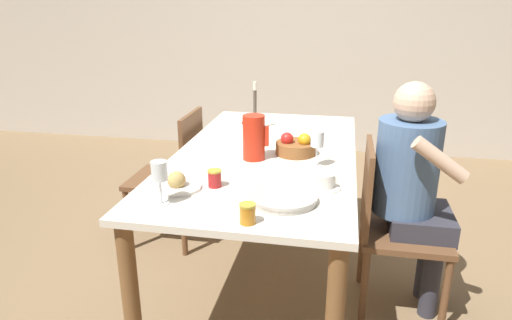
{
  "coord_description": "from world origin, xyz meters",
  "views": [
    {
      "loc": [
        0.38,
        -2.23,
        1.51
      ],
      "look_at": [
        0.0,
        -0.26,
        0.81
      ],
      "focal_mm": 32.0,
      "sensor_mm": 36.0,
      "label": 1
    }
  ],
  "objects_px": {
    "serving_tray": "(283,198)",
    "fruit_bowl": "(296,147)",
    "chair_person_side": "(391,224)",
    "jam_jar_amber": "(248,213)",
    "bread_plate": "(177,184)",
    "person_seated": "(413,181)",
    "red_pitcher": "(254,137)",
    "teacup_near_person": "(325,182)",
    "jam_jar_red": "(215,178)",
    "wine_glass_juice": "(159,174)",
    "wine_glass_water": "(317,141)",
    "candlestick_tall": "(255,111)",
    "chair_opposite": "(174,174)"
  },
  "relations": [
    {
      "from": "wine_glass_water",
      "to": "jam_jar_red",
      "type": "height_order",
      "value": "wine_glass_water"
    },
    {
      "from": "jam_jar_amber",
      "to": "candlestick_tall",
      "type": "distance_m",
      "value": 1.27
    },
    {
      "from": "jam_jar_amber",
      "to": "bread_plate",
      "type": "bearing_deg",
      "value": 144.55
    },
    {
      "from": "red_pitcher",
      "to": "serving_tray",
      "type": "height_order",
      "value": "red_pitcher"
    },
    {
      "from": "bread_plate",
      "to": "fruit_bowl",
      "type": "distance_m",
      "value": 0.71
    },
    {
      "from": "red_pitcher",
      "to": "bread_plate",
      "type": "xyz_separation_m",
      "value": [
        -0.24,
        -0.44,
        -0.09
      ]
    },
    {
      "from": "serving_tray",
      "to": "jam_jar_amber",
      "type": "xyz_separation_m",
      "value": [
        -0.1,
        -0.21,
        0.03
      ]
    },
    {
      "from": "jam_jar_red",
      "to": "chair_opposite",
      "type": "bearing_deg",
      "value": 121.67
    },
    {
      "from": "wine_glass_water",
      "to": "wine_glass_juice",
      "type": "xyz_separation_m",
      "value": [
        -0.56,
        -0.55,
        0.0
      ]
    },
    {
      "from": "chair_person_side",
      "to": "wine_glass_juice",
      "type": "distance_m",
      "value": 1.19
    },
    {
      "from": "bread_plate",
      "to": "serving_tray",
      "type": "bearing_deg",
      "value": -5.97
    },
    {
      "from": "candlestick_tall",
      "to": "bread_plate",
      "type": "bearing_deg",
      "value": -98.09
    },
    {
      "from": "person_seated",
      "to": "teacup_near_person",
      "type": "distance_m",
      "value": 0.54
    },
    {
      "from": "chair_person_side",
      "to": "jam_jar_red",
      "type": "bearing_deg",
      "value": -64.24
    },
    {
      "from": "person_seated",
      "to": "serving_tray",
      "type": "height_order",
      "value": "person_seated"
    },
    {
      "from": "person_seated",
      "to": "candlestick_tall",
      "type": "bearing_deg",
      "value": -121.12
    },
    {
      "from": "chair_person_side",
      "to": "jam_jar_amber",
      "type": "bearing_deg",
      "value": -40.06
    },
    {
      "from": "serving_tray",
      "to": "fruit_bowl",
      "type": "bearing_deg",
      "value": 91.77
    },
    {
      "from": "wine_glass_juice",
      "to": "jam_jar_amber",
      "type": "distance_m",
      "value": 0.38
    },
    {
      "from": "wine_glass_water",
      "to": "bread_plate",
      "type": "xyz_separation_m",
      "value": [
        -0.56,
        -0.38,
        -0.11
      ]
    },
    {
      "from": "jam_jar_amber",
      "to": "chair_person_side",
      "type": "bearing_deg",
      "value": 49.94
    },
    {
      "from": "chair_opposite",
      "to": "person_seated",
      "type": "distance_m",
      "value": 1.47
    },
    {
      "from": "wine_glass_juice",
      "to": "jam_jar_red",
      "type": "distance_m",
      "value": 0.28
    },
    {
      "from": "serving_tray",
      "to": "fruit_bowl",
      "type": "xyz_separation_m",
      "value": [
        -0.02,
        0.6,
        0.03
      ]
    },
    {
      "from": "serving_tray",
      "to": "red_pitcher",
      "type": "bearing_deg",
      "value": 113.98
    },
    {
      "from": "wine_glass_water",
      "to": "jam_jar_red",
      "type": "xyz_separation_m",
      "value": [
        -0.41,
        -0.33,
        -0.09
      ]
    },
    {
      "from": "chair_person_side",
      "to": "jam_jar_amber",
      "type": "height_order",
      "value": "chair_person_side"
    },
    {
      "from": "teacup_near_person",
      "to": "jam_jar_red",
      "type": "height_order",
      "value": "jam_jar_red"
    },
    {
      "from": "person_seated",
      "to": "fruit_bowl",
      "type": "xyz_separation_m",
      "value": [
        -0.58,
        0.09,
        0.11
      ]
    },
    {
      "from": "jam_jar_red",
      "to": "jam_jar_amber",
      "type": "bearing_deg",
      "value": -55.82
    },
    {
      "from": "teacup_near_person",
      "to": "jam_jar_amber",
      "type": "xyz_separation_m",
      "value": [
        -0.25,
        -0.38,
        0.01
      ]
    },
    {
      "from": "red_pitcher",
      "to": "candlestick_tall",
      "type": "distance_m",
      "value": 0.57
    },
    {
      "from": "wine_glass_juice",
      "to": "candlestick_tall",
      "type": "xyz_separation_m",
      "value": [
        0.14,
        1.16,
        -0.02
      ]
    },
    {
      "from": "red_pitcher",
      "to": "jam_jar_amber",
      "type": "height_order",
      "value": "red_pitcher"
    },
    {
      "from": "person_seated",
      "to": "wine_glass_juice",
      "type": "relative_size",
      "value": 6.6
    },
    {
      "from": "teacup_near_person",
      "to": "bread_plate",
      "type": "bearing_deg",
      "value": -168.86
    },
    {
      "from": "chair_opposite",
      "to": "jam_jar_red",
      "type": "xyz_separation_m",
      "value": [
        0.52,
        -0.84,
        0.34
      ]
    },
    {
      "from": "teacup_near_person",
      "to": "jam_jar_amber",
      "type": "distance_m",
      "value": 0.45
    },
    {
      "from": "chair_person_side",
      "to": "wine_glass_water",
      "type": "relative_size",
      "value": 4.97
    },
    {
      "from": "chair_person_side",
      "to": "chair_opposite",
      "type": "relative_size",
      "value": 1.0
    },
    {
      "from": "person_seated",
      "to": "red_pitcher",
      "type": "bearing_deg",
      "value": -88.13
    },
    {
      "from": "person_seated",
      "to": "red_pitcher",
      "type": "distance_m",
      "value": 0.8
    },
    {
      "from": "person_seated",
      "to": "serving_tray",
      "type": "distance_m",
      "value": 0.76
    },
    {
      "from": "chair_person_side",
      "to": "teacup_near_person",
      "type": "distance_m",
      "value": 0.55
    },
    {
      "from": "teacup_near_person",
      "to": "jam_jar_red",
      "type": "relative_size",
      "value": 1.87
    },
    {
      "from": "teacup_near_person",
      "to": "candlestick_tall",
      "type": "relative_size",
      "value": 0.48
    },
    {
      "from": "person_seated",
      "to": "chair_person_side",
      "type": "bearing_deg",
      "value": -68.8
    },
    {
      "from": "wine_glass_water",
      "to": "bread_plate",
      "type": "bearing_deg",
      "value": -145.52
    },
    {
      "from": "bread_plate",
      "to": "fruit_bowl",
      "type": "xyz_separation_m",
      "value": [
        0.44,
        0.55,
        0.02
      ]
    },
    {
      "from": "serving_tray",
      "to": "jam_jar_amber",
      "type": "distance_m",
      "value": 0.23
    }
  ]
}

